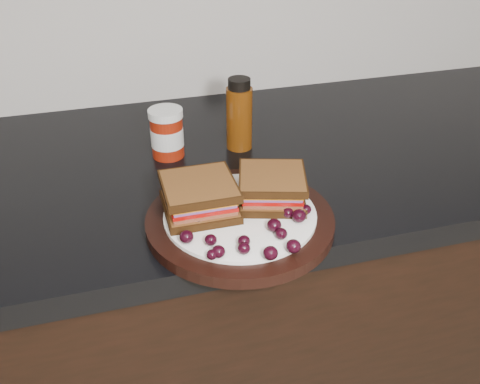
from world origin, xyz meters
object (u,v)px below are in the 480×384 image
object	(u,v)px
condiment_jar	(167,133)
oil_bottle	(239,114)
plate	(240,221)
sandwich_left	(199,197)

from	to	relation	value
condiment_jar	oil_bottle	bearing A→B (deg)	-0.88
plate	oil_bottle	size ratio (longest dim) A/B	2.07
plate	sandwich_left	xyz separation A→B (m)	(-0.06, 0.02, 0.04)
plate	condiment_jar	distance (m)	0.26
sandwich_left	condiment_jar	bearing A→B (deg)	93.09
condiment_jar	oil_bottle	xyz separation A→B (m)	(0.14, -0.00, 0.02)
plate	oil_bottle	bearing A→B (deg)	74.56
sandwich_left	condiment_jar	xyz separation A→B (m)	(-0.01, 0.23, -0.00)
plate	sandwich_left	distance (m)	0.07
plate	oil_bottle	xyz separation A→B (m)	(0.07, 0.25, 0.06)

